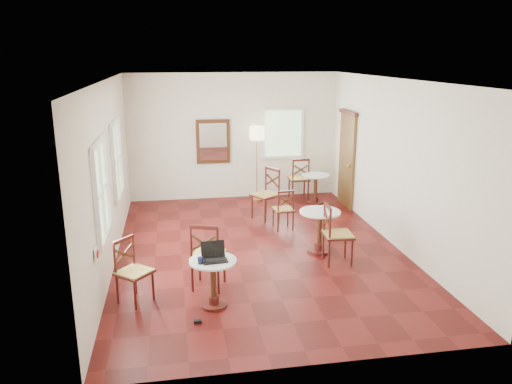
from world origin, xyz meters
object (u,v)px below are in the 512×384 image
mouse (206,262)px  chair_mid_a (283,209)px  cafe_table_back (315,186)px  power_adapter (198,321)px  cafe_table_near (213,278)px  chair_back_b (266,194)px  floor_lamp (257,138)px  laptop (214,255)px  chair_mid_b (336,234)px  navy_mug (201,260)px  water_glass (215,254)px  chair_near_a (208,255)px  chair_near_b (133,271)px  chair_back_a (299,178)px  cafe_table_mid (320,227)px

mouse → chair_mid_a: bearing=74.8°
cafe_table_back → mouse: 5.49m
power_adapter → cafe_table_near: bearing=59.5°
chair_mid_a → mouse: 3.52m
cafe_table_near → power_adapter: 0.64m
chair_back_b → floor_lamp: (0.03, 1.39, 0.97)m
laptop → cafe_table_back: bearing=52.8°
chair_mid_b → navy_mug: (-2.33, -1.25, 0.23)m
cafe_table_back → mouse: size_ratio=8.21×
chair_back_b → water_glass: size_ratio=12.65×
floor_lamp → mouse: bearing=-107.0°
chair_near_a → chair_mid_b: chair_near_a is taller
chair_mid_a → chair_back_b: 0.78m
chair_near_b → floor_lamp: bearing=13.5°
chair_mid_a → cafe_table_back: bearing=-131.0°
cafe_table_near → chair_back_b: chair_back_b is taller
cafe_table_back → laptop: size_ratio=1.94×
cafe_table_back → power_adapter: bearing=-121.3°
mouse → cafe_table_back: bearing=73.0°
chair_back_a → floor_lamp: bearing=-2.6°
floor_lamp → water_glass: (-1.44, -5.00, -0.77)m
cafe_table_near → chair_near_b: chair_near_b is taller
chair_near_a → cafe_table_back: bearing=-106.0°
cafe_table_back → chair_near_a: bearing=-125.2°
cafe_table_back → chair_back_b: 1.61m
cafe_table_back → chair_mid_b: size_ratio=0.67×
chair_mid_a → floor_lamp: bearing=-91.4°
chair_mid_b → water_glass: bearing=120.1°
cafe_table_back → laptop: laptop is taller
chair_near_a → chair_back_a: (2.54, 4.43, -0.01)m
cafe_table_back → chair_mid_b: bearing=-100.5°
water_glass → chair_back_a: bearing=63.5°
cafe_table_back → chair_near_b: size_ratio=0.75×
chair_mid_a → chair_back_a: 2.24m
cafe_table_mid → chair_mid_a: 1.33m
chair_mid_b → chair_back_b: 2.63m
chair_mid_b → laptop: size_ratio=2.87×
chair_back_b → cafe_table_mid: bearing=-17.2°
chair_near_b → laptop: laptop is taller
chair_near_b → cafe_table_near: bearing=-64.7°
cafe_table_back → laptop: 5.35m
chair_back_b → power_adapter: (-1.70, -4.12, -0.52)m
cafe_table_back → water_glass: size_ratio=8.11×
chair_near_a → chair_back_a: bearing=-100.5°
cafe_table_mid → mouse: cafe_table_mid is taller
chair_mid_b → water_glass: chair_mid_b is taller
cafe_table_back → floor_lamp: size_ratio=0.39×
chair_back_b → mouse: 4.09m
chair_near_a → mouse: 0.70m
cafe_table_mid → chair_near_b: size_ratio=0.82×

